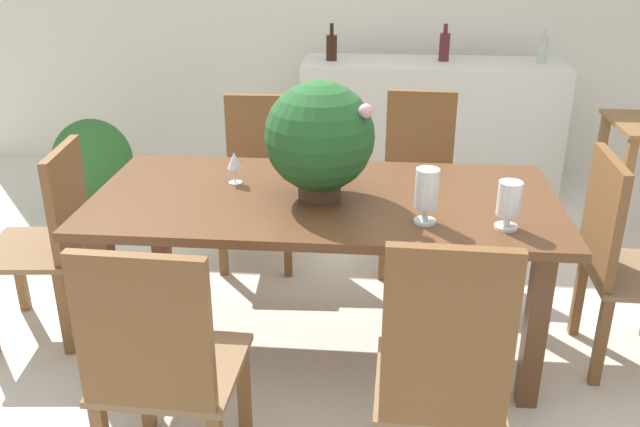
{
  "coord_description": "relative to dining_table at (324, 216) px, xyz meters",
  "views": [
    {
      "loc": [
        0.23,
        -2.79,
        1.87
      ],
      "look_at": [
        -0.04,
        0.15,
        0.6
      ],
      "focal_mm": 38.5,
      "sensor_mm": 36.0,
      "label": 1
    }
  ],
  "objects": [
    {
      "name": "ground_plane",
      "position": [
        0.0,
        0.03,
        -0.67
      ],
      "size": [
        7.04,
        7.04,
        0.0
      ],
      "primitive_type": "plane",
      "color": "silver"
    },
    {
      "name": "back_wall",
      "position": [
        0.0,
        2.63,
        0.63
      ],
      "size": [
        6.4,
        0.1,
        2.6
      ],
      "primitive_type": "cube",
      "color": "silver",
      "rests_on": "ground"
    },
    {
      "name": "dining_table",
      "position": [
        0.0,
        0.0,
        0.0
      ],
      "size": [
        2.02,
        0.96,
        0.76
      ],
      "color": "brown",
      "rests_on": "ground"
    },
    {
      "name": "chair_near_right",
      "position": [
        0.45,
        -0.96,
        -0.1
      ],
      "size": [
        0.43,
        0.48,
        1.05
      ],
      "rotation": [
        0.0,
        0.0,
        3.11
      ],
      "color": "brown",
      "rests_on": "ground"
    },
    {
      "name": "chair_far_right",
      "position": [
        0.46,
        0.95,
        -0.13
      ],
      "size": [
        0.44,
        0.45,
        0.99
      ],
      "rotation": [
        0.0,
        0.0,
        -0.04
      ],
      "color": "brown",
      "rests_on": "ground"
    },
    {
      "name": "chair_near_left",
      "position": [
        -0.46,
        -0.96,
        -0.12
      ],
      "size": [
        0.48,
        0.48,
        0.99
      ],
      "rotation": [
        0.0,
        0.0,
        3.11
      ],
      "color": "brown",
      "rests_on": "ground"
    },
    {
      "name": "chair_foot_end",
      "position": [
        1.28,
        0.0,
        -0.13
      ],
      "size": [
        0.42,
        0.48,
        0.97
      ],
      "rotation": [
        0.0,
        0.0,
        1.55
      ],
      "color": "brown",
      "rests_on": "ground"
    },
    {
      "name": "chair_far_left",
      "position": [
        -0.46,
        0.95,
        -0.14
      ],
      "size": [
        0.46,
        0.48,
        0.95
      ],
      "rotation": [
        0.0,
        0.0,
        0.05
      ],
      "color": "brown",
      "rests_on": "ground"
    },
    {
      "name": "chair_head_end",
      "position": [
        -1.28,
        0.01,
        -0.14
      ],
      "size": [
        0.48,
        0.5,
        0.94
      ],
      "rotation": [
        0.0,
        0.0,
        -1.47
      ],
      "color": "brown",
      "rests_on": "ground"
    },
    {
      "name": "flower_centerpiece",
      "position": [
        -0.02,
        -0.02,
        0.36
      ],
      "size": [
        0.47,
        0.47,
        0.51
      ],
      "color": "#4C3828",
      "rests_on": "dining_table"
    },
    {
      "name": "crystal_vase_left",
      "position": [
        0.73,
        -0.28,
        0.21
      ],
      "size": [
        0.09,
        0.09,
        0.19
      ],
      "color": "silver",
      "rests_on": "dining_table"
    },
    {
      "name": "crystal_vase_center_near",
      "position": [
        0.42,
        -0.25,
        0.23
      ],
      "size": [
        0.09,
        0.09,
        0.23
      ],
      "color": "silver",
      "rests_on": "dining_table"
    },
    {
      "name": "wine_glass",
      "position": [
        -0.42,
        0.12,
        0.2
      ],
      "size": [
        0.07,
        0.07,
        0.15
      ],
      "color": "silver",
      "rests_on": "dining_table"
    },
    {
      "name": "kitchen_counter",
      "position": [
        0.59,
        2.1,
        -0.19
      ],
      "size": [
        1.82,
        0.56,
        0.96
      ],
      "primitive_type": "cube",
      "color": "silver",
      "rests_on": "ground"
    },
    {
      "name": "wine_bottle_amber",
      "position": [
        1.33,
        2.12,
        0.38
      ],
      "size": [
        0.06,
        0.06,
        0.23
      ],
      "color": "#B2BFB7",
      "rests_on": "kitchen_counter"
    },
    {
      "name": "wine_bottle_tall",
      "position": [
        0.66,
        2.14,
        0.39
      ],
      "size": [
        0.07,
        0.07,
        0.25
      ],
      "color": "#511E28",
      "rests_on": "kitchen_counter"
    },
    {
      "name": "wine_bottle_green",
      "position": [
        -0.13,
        2.09,
        0.39
      ],
      "size": [
        0.08,
        0.08,
        0.25
      ],
      "color": "black",
      "rests_on": "kitchen_counter"
    },
    {
      "name": "potted_plant_floor",
      "position": [
        -1.65,
        1.36,
        -0.28
      ],
      "size": [
        0.52,
        0.52,
        0.69
      ],
      "color": "brown",
      "rests_on": "ground"
    }
  ]
}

